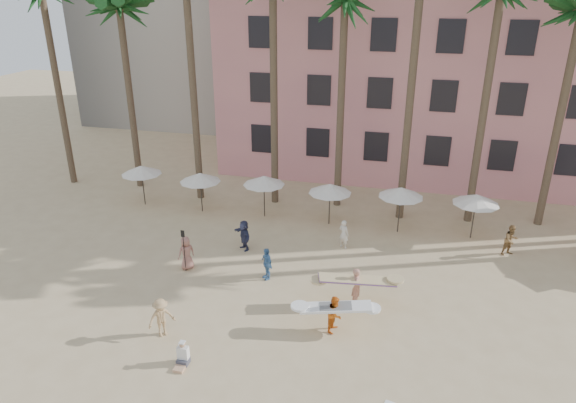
# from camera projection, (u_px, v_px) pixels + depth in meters

# --- Properties ---
(ground) EXTENTS (120.00, 120.00, 0.00)m
(ground) POSITION_uv_depth(u_px,v_px,m) (297.00, 367.00, 18.98)
(ground) COLOR #D1B789
(ground) RESTS_ON ground
(pink_hotel) EXTENTS (35.00, 14.00, 16.00)m
(pink_hotel) POSITION_uv_depth(u_px,v_px,m) (472.00, 60.00, 37.53)
(pink_hotel) COLOR pink
(pink_hotel) RESTS_ON ground
(umbrella_row) EXTENTS (22.50, 2.70, 2.73)m
(umbrella_row) POSITION_uv_depth(u_px,v_px,m) (296.00, 184.00, 29.92)
(umbrella_row) COLOR #332B23
(umbrella_row) RESTS_ON ground
(carrier_yellow) EXTENTS (3.41, 1.61, 1.79)m
(carrier_yellow) POSITION_uv_depth(u_px,v_px,m) (357.00, 284.00, 22.32)
(carrier_yellow) COLOR tan
(carrier_yellow) RESTS_ON ground
(carrier_white) EXTENTS (2.97, 1.30, 1.58)m
(carrier_white) POSITION_uv_depth(u_px,v_px,m) (335.00, 312.00, 20.69)
(carrier_white) COLOR orange
(carrier_white) RESTS_ON ground
(beachgoers) EXTENTS (16.75, 11.67, 1.74)m
(beachgoers) POSITION_uv_depth(u_px,v_px,m) (278.00, 258.00, 24.89)
(beachgoers) COLOR #2F3353
(beachgoers) RESTS_ON ground
(paddle) EXTENTS (0.18, 0.04, 2.23)m
(paddle) POSITION_uv_depth(u_px,v_px,m) (184.00, 246.00, 24.81)
(paddle) COLOR black
(paddle) RESTS_ON ground
(seated_man) EXTENTS (0.42, 0.74, 0.96)m
(seated_man) POSITION_uv_depth(u_px,v_px,m) (183.00, 357.00, 18.99)
(seated_man) COLOR #3F3F4C
(seated_man) RESTS_ON ground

